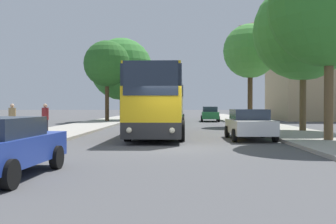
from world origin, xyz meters
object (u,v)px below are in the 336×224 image
(tree_left_near, at_px, (121,69))
(tree_right_far, at_px, (303,31))
(bus_front, at_px, (159,102))
(tree_right_near, at_px, (250,51))
(tree_right_mid, at_px, (329,6))
(pedestrian_walking_back, at_px, (45,119))
(tree_left_far, at_px, (107,64))
(bus_rear, at_px, (172,105))
(pedestrian_waiting_far, at_px, (12,119))
(parked_car_right_far, at_px, (210,114))
(parked_car_right_near, at_px, (249,124))
(bus_middle, at_px, (169,104))

(tree_left_near, xyz_separation_m, tree_right_far, (13.91, -18.31, 0.62))
(bus_front, bearing_deg, tree_right_near, 57.00)
(tree_right_mid, bearing_deg, pedestrian_walking_back, 168.02)
(tree_right_far, bearing_deg, tree_right_mid, -98.22)
(tree_right_near, xyz_separation_m, tree_right_mid, (0.87, -14.43, 0.00))
(tree_left_far, relative_size, tree_right_near, 0.99)
(bus_rear, height_order, tree_left_far, tree_left_far)
(pedestrian_waiting_far, bearing_deg, tree_right_far, -153.30)
(parked_car_right_far, bearing_deg, pedestrian_walking_back, 66.58)
(pedestrian_waiting_far, bearing_deg, parked_car_right_near, -171.23)
(bus_middle, height_order, bus_rear, bus_middle)
(bus_rear, relative_size, tree_right_near, 1.27)
(bus_rear, height_order, tree_left_near, tree_left_near)
(parked_car_right_far, relative_size, tree_right_mid, 0.54)
(bus_rear, bearing_deg, tree_right_near, -67.67)
(parked_car_right_near, xyz_separation_m, parked_car_right_far, (-0.10, 22.83, 0.04))
(parked_car_right_far, relative_size, tree_right_far, 0.51)
(tree_right_far, bearing_deg, parked_car_right_near, -130.00)
(pedestrian_walking_back, distance_m, tree_left_far, 19.41)
(pedestrian_walking_back, bearing_deg, bus_front, 175.15)
(bus_front, relative_size, bus_rear, 1.09)
(parked_car_right_near, xyz_separation_m, tree_right_mid, (3.23, -1.71, 5.34))
(pedestrian_waiting_far, xyz_separation_m, tree_right_mid, (15.34, -2.30, 5.16))
(bus_front, relative_size, parked_car_right_near, 2.72)
(parked_car_right_far, height_order, tree_left_far, tree_left_far)
(bus_middle, distance_m, tree_left_far, 8.01)
(bus_rear, xyz_separation_m, tree_right_far, (8.54, -25.16, 4.48))
(bus_front, xyz_separation_m, tree_left_near, (-5.12, 20.99, 3.79))
(tree_right_far, bearing_deg, tree_left_far, 134.82)
(tree_left_near, distance_m, tree_right_near, 16.06)
(bus_front, bearing_deg, tree_right_mid, -26.50)
(pedestrian_waiting_far, relative_size, tree_right_mid, 0.19)
(bus_middle, distance_m, tree_right_mid, 20.82)
(bus_middle, bearing_deg, tree_left_far, 155.56)
(parked_car_right_near, xyz_separation_m, tree_left_near, (-9.72, 23.31, 4.91))
(bus_front, relative_size, tree_right_near, 1.38)
(parked_car_right_near, bearing_deg, tree_left_near, -67.81)
(bus_middle, xyz_separation_m, pedestrian_walking_back, (-6.21, -15.96, -0.88))
(bus_front, height_order, bus_middle, bus_front)
(pedestrian_walking_back, relative_size, tree_right_near, 0.20)
(parked_car_right_near, distance_m, tree_right_far, 8.55)
(tree_left_far, height_order, tree_right_far, tree_right_far)
(parked_car_right_far, height_order, tree_right_near, tree_right_near)
(bus_front, relative_size, pedestrian_walking_back, 6.92)
(pedestrian_walking_back, bearing_deg, parked_car_right_far, -131.11)
(bus_middle, bearing_deg, tree_right_near, -33.89)
(pedestrian_walking_back, height_order, tree_right_mid, tree_right_mid)
(bus_rear, bearing_deg, tree_left_far, -120.75)
(pedestrian_waiting_far, xyz_separation_m, pedestrian_walking_back, (1.51, 0.63, 0.00))
(tree_right_near, bearing_deg, bus_front, -123.75)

